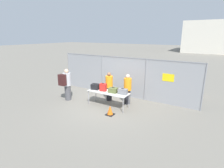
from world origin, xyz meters
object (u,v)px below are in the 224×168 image
Objects in this scene: security_worker_far at (128,89)px; traffic_cone at (110,111)px; suitcase_grey at (123,91)px; utility_trailer at (174,86)px; suitcase_black at (95,87)px; suitcase_olive at (113,90)px; security_worker_near at (109,86)px; inspection_table at (108,93)px; traveler_hooded at (66,83)px; suitcase_red at (103,87)px.

security_worker_far is 3.59× the size of traffic_cone.
utility_trailer is at bearing 69.03° from suitcase_grey.
suitcase_olive is at bearing 1.18° from suitcase_black.
security_worker_near is (0.41, 0.74, -0.09)m from suitcase_black.
inspection_table is 1.22× the size of traveler_hooded.
suitcase_grey is 1.02× the size of traffic_cone.
suitcase_grey is at bearing 6.02° from inspection_table.
suitcase_black is 5.34m from utility_trailer.
suitcase_black is 1.11m from suitcase_olive.
security_worker_far is at bearing -116.75° from utility_trailer.
suitcase_red is at bearing -175.42° from suitcase_grey.
traveler_hooded reaches higher than traffic_cone.
suitcase_black is at bearing -127.46° from utility_trailer.
suitcase_black is at bearing 20.10° from traveler_hooded.
suitcase_grey is 0.11× the size of utility_trailer.
traveler_hooded reaches higher than suitcase_red.
utility_trailer is at bearing 63.13° from suitcase_olive.
traffic_cone is (0.35, -0.86, -0.71)m from suitcase_olive.
suitcase_olive is at bearing -176.32° from suitcase_grey.
suitcase_red is 0.26× the size of security_worker_near.
security_worker_far reaches higher than traffic_cone.
security_worker_far reaches higher than suitcase_black.
security_worker_near reaches higher than inspection_table.
security_worker_near reaches higher than suitcase_olive.
suitcase_grey is 1.16m from traffic_cone.
security_worker_far is (0.42, 0.80, -0.07)m from suitcase_olive.
traffic_cone is at bearing -101.59° from suitcase_grey.
security_worker_far is at bearing 98.46° from suitcase_grey.
inspection_table is 0.53× the size of utility_trailer.
suitcase_red is 1.46m from traffic_cone.
security_worker_near reaches higher than suitcase_black.
suitcase_black is (-0.84, 0.03, 0.20)m from inspection_table.
suitcase_black is 1.64m from suitcase_grey.
inspection_table is at bearing -119.39° from utility_trailer.
suitcase_black is at bearing 57.21° from security_worker_near.
utility_trailer is at bearing 57.57° from suitcase_red.
security_worker_far is at bearing 62.64° from suitcase_olive.
traveler_hooded is 0.43× the size of utility_trailer.
suitcase_red is at bearing 138.79° from traffic_cone.
suitcase_red reaches higher than traffic_cone.
suitcase_grey reaches higher than traffic_cone.
suitcase_red is at bearing 19.39° from security_worker_far.
suitcase_grey is 1.41m from security_worker_near.
traveler_hooded is 3.23m from traffic_cone.
traveler_hooded is at bearing -163.68° from suitcase_black.
suitcase_red is 0.92× the size of suitcase_olive.
security_worker_near is 4.49m from utility_trailer.
suitcase_olive is 0.11× the size of utility_trailer.
suitcase_grey is (1.64, 0.06, -0.01)m from suitcase_black.
utility_trailer is (4.89, 4.70, -0.56)m from traveler_hooded.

